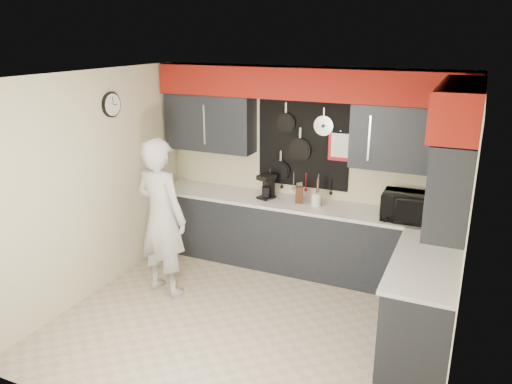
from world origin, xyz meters
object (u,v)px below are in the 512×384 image
at_px(microwave, 409,207).
at_px(coffee_maker, 267,186).
at_px(person, 162,218).
at_px(utensil_crock, 316,200).
at_px(knife_block, 299,195).

distance_m(microwave, coffee_maker, 1.80).
xyz_separation_m(coffee_maker, person, (-0.80, -1.24, -0.14)).
bearing_deg(utensil_crock, microwave, -2.75).
bearing_deg(microwave, person, -156.81).
bearing_deg(utensil_crock, knife_block, 174.39).
distance_m(knife_block, utensil_crock, 0.24).
distance_m(utensil_crock, person, 1.91).
xyz_separation_m(microwave, knife_block, (-1.35, 0.08, -0.06)).
xyz_separation_m(knife_block, utensil_crock, (0.23, -0.02, -0.03)).
height_order(knife_block, coffee_maker, coffee_maker).
height_order(utensil_crock, person, person).
distance_m(knife_block, person, 1.75).
bearing_deg(microwave, utensil_crock, 176.63).
bearing_deg(coffee_maker, person, -103.17).
bearing_deg(knife_block, utensil_crock, -22.90).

